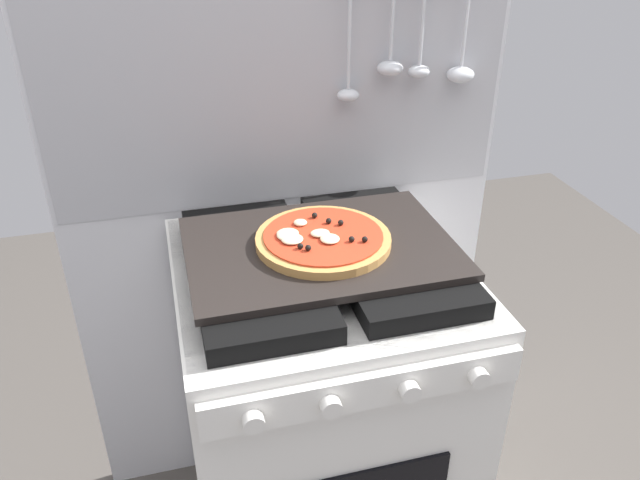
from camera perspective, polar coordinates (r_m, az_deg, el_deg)
kitchen_backsplash at (r=1.63m, az=-2.96°, el=1.42°), size 1.10×0.09×1.55m
stove at (r=1.57m, az=0.02°, el=-15.33°), size 0.60×0.64×0.90m
baking_tray at (r=1.28m, az=-0.00°, el=-0.70°), size 0.54×0.38×0.02m
pizza_left at (r=1.28m, az=0.17°, el=0.11°), size 0.28×0.28×0.03m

